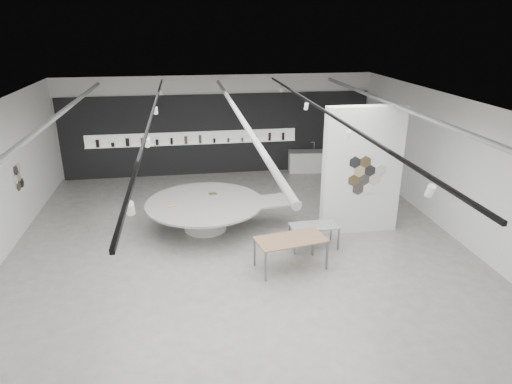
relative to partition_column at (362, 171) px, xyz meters
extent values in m
cube|color=#999790|center=(-3.50, -1.00, -1.80)|extent=(12.00, 14.00, 0.01)
cube|color=silver|center=(-3.50, -1.00, 2.01)|extent=(12.00, 14.00, 0.01)
cube|color=white|center=(-3.50, 6.01, 0.10)|extent=(12.00, 0.01, 3.80)
cube|color=white|center=(2.50, -1.00, 0.10)|extent=(0.01, 14.00, 3.80)
cylinder|color=#939396|center=(-7.70, -0.50, 1.82)|extent=(0.12, 12.00, 0.12)
cylinder|color=#939396|center=(-3.50, -0.50, 1.82)|extent=(0.12, 12.00, 0.12)
cylinder|color=#939396|center=(0.70, -0.50, 1.82)|extent=(0.12, 12.00, 0.12)
cube|color=black|center=(-5.50, -1.00, 1.90)|extent=(0.05, 13.00, 0.06)
cylinder|color=white|center=(-5.50, -6.00, 1.72)|extent=(0.11, 0.18, 0.21)
cylinder|color=white|center=(-5.50, -2.70, 1.72)|extent=(0.11, 0.18, 0.21)
cylinder|color=white|center=(-5.50, 0.60, 1.72)|extent=(0.11, 0.18, 0.21)
cylinder|color=white|center=(-5.50, 3.90, 1.72)|extent=(0.11, 0.18, 0.21)
cube|color=black|center=(-1.50, -1.00, 1.90)|extent=(0.05, 13.00, 0.06)
cylinder|color=white|center=(-1.50, -6.00, 1.72)|extent=(0.11, 0.18, 0.21)
cylinder|color=white|center=(-1.50, -2.70, 1.72)|extent=(0.11, 0.18, 0.21)
cylinder|color=white|center=(-1.50, 0.60, 1.72)|extent=(0.11, 0.18, 0.21)
cylinder|color=white|center=(-1.50, 3.90, 1.72)|extent=(0.11, 0.18, 0.21)
cylinder|color=brown|center=(-9.47, 1.50, -0.45)|extent=(0.03, 0.28, 0.28)
cylinder|color=black|center=(-9.47, 1.76, -0.45)|extent=(0.03, 0.28, 0.28)
cylinder|color=tan|center=(-9.47, 1.63, -0.22)|extent=(0.03, 0.28, 0.28)
cylinder|color=white|center=(-9.47, 1.37, -0.22)|extent=(0.03, 0.28, 0.28)
cylinder|color=black|center=(-9.47, 1.50, 0.01)|extent=(0.03, 0.28, 0.28)
cylinder|color=beige|center=(-9.47, 1.76, 0.01)|extent=(0.03, 0.28, 0.28)
cube|color=black|center=(-3.50, 5.94, -0.25)|extent=(11.80, 0.10, 3.10)
cube|color=white|center=(-4.50, 5.87, -0.32)|extent=(8.00, 0.06, 0.46)
cube|color=white|center=(-4.50, 5.81, -0.54)|extent=(8.00, 0.18, 0.02)
cylinder|color=black|center=(-8.03, 5.81, -0.39)|extent=(0.13, 0.13, 0.29)
cylinder|color=black|center=(-7.49, 5.81, -0.46)|extent=(0.13, 0.13, 0.15)
cylinder|color=black|center=(-6.94, 5.81, -0.38)|extent=(0.14, 0.14, 0.30)
cylinder|color=brown|center=(-6.40, 5.81, -0.39)|extent=(0.12, 0.12, 0.29)
cylinder|color=black|center=(-5.86, 5.81, -0.43)|extent=(0.12, 0.12, 0.21)
cylinder|color=black|center=(-5.31, 5.81, -0.41)|extent=(0.10, 0.10, 0.25)
cylinder|color=brown|center=(-4.77, 5.81, -0.38)|extent=(0.12, 0.12, 0.30)
cylinder|color=brown|center=(-4.23, 5.81, -0.38)|extent=(0.10, 0.10, 0.31)
cylinder|color=black|center=(-3.69, 5.81, -0.45)|extent=(0.09, 0.09, 0.17)
cylinder|color=brown|center=(-3.14, 5.81, -0.45)|extent=(0.10, 0.10, 0.16)
cylinder|color=brown|center=(-2.60, 5.81, -0.46)|extent=(0.09, 0.09, 0.15)
cylinder|color=black|center=(-2.06, 5.81, -0.43)|extent=(0.09, 0.09, 0.21)
cylinder|color=black|center=(-1.51, 5.81, -0.38)|extent=(0.11, 0.11, 0.31)
cylinder|color=black|center=(-0.97, 5.81, -0.39)|extent=(0.11, 0.11, 0.29)
cube|color=white|center=(0.00, 0.00, 0.00)|extent=(2.20, 0.35, 3.60)
cylinder|color=black|center=(0.00, -0.19, -0.20)|extent=(0.34, 0.03, 0.34)
cylinder|color=beige|center=(0.30, -0.19, -0.20)|extent=(0.34, 0.03, 0.34)
cylinder|color=brown|center=(-0.30, -0.19, -0.20)|extent=(0.34, 0.03, 0.34)
cylinder|color=black|center=(0.15, -0.19, 0.06)|extent=(0.34, 0.03, 0.34)
cylinder|color=tan|center=(-0.15, -0.19, 0.06)|extent=(0.34, 0.03, 0.34)
cylinder|color=white|center=(0.15, -0.19, -0.46)|extent=(0.34, 0.03, 0.34)
cylinder|color=black|center=(-0.15, -0.19, -0.46)|extent=(0.34, 0.03, 0.34)
cylinder|color=beige|center=(0.45, -0.19, 0.06)|extent=(0.34, 0.03, 0.34)
cylinder|color=brown|center=(0.00, -0.19, 0.32)|extent=(0.34, 0.03, 0.34)
cylinder|color=black|center=(-0.30, -0.19, 0.32)|extent=(0.34, 0.03, 0.34)
cylinder|color=white|center=(-4.34, 0.74, -1.40)|extent=(1.40, 1.40, 0.80)
cylinder|color=#9C9A93|center=(-4.34, 0.74, -0.98)|extent=(3.87, 3.87, 0.06)
cube|color=#9C9A93|center=(-2.42, 0.58, -0.97)|extent=(1.63, 1.17, 0.05)
cube|color=tan|center=(-5.27, 0.59, -0.94)|extent=(0.26, 0.20, 0.01)
cube|color=brown|center=(-4.06, 1.36, -0.94)|extent=(0.26, 0.20, 0.01)
cube|color=#946F4C|center=(-2.40, -1.80, -1.03)|extent=(1.81, 1.14, 0.03)
cube|color=slate|center=(-3.11, -2.32, -1.42)|extent=(0.05, 0.05, 0.75)
cube|color=slate|center=(-3.26, -1.58, -1.42)|extent=(0.05, 0.05, 0.75)
cube|color=slate|center=(-1.55, -2.02, -1.42)|extent=(0.05, 0.05, 0.75)
cube|color=slate|center=(-1.69, -1.28, -1.42)|extent=(0.05, 0.05, 0.75)
cube|color=gray|center=(-1.56, -0.85, -1.17)|extent=(1.28, 0.68, 0.03)
cube|color=slate|center=(-2.14, -1.15, -1.49)|extent=(0.04, 0.04, 0.62)
cube|color=slate|center=(-2.16, -0.60, -1.49)|extent=(0.04, 0.04, 0.62)
cube|color=slate|center=(-0.95, -1.10, -1.49)|extent=(0.04, 0.04, 0.62)
cube|color=slate|center=(-0.98, -0.55, -1.49)|extent=(0.04, 0.04, 0.62)
cube|color=white|center=(-0.03, 5.53, -1.39)|extent=(1.51, 0.70, 0.82)
cube|color=gray|center=(-0.03, 5.53, -0.96)|extent=(1.55, 0.74, 0.03)
cylinder|color=silver|center=(0.26, 5.63, -0.79)|extent=(0.02, 0.02, 0.33)
cylinder|color=silver|center=(0.19, 5.64, -0.63)|extent=(0.15, 0.04, 0.02)
camera|label=1|loc=(-4.77, -11.40, 3.91)|focal=32.00mm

